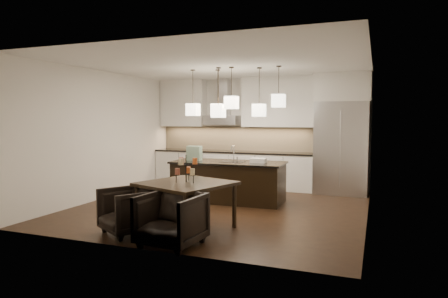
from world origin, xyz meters
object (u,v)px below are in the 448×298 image
at_px(armchair_left, 129,211).
at_px(dining_table, 186,205).
at_px(refrigerator, 341,148).
at_px(armchair_right, 171,220).
at_px(island_body, 228,182).

bearing_deg(armchair_left, dining_table, 68.34).
relative_size(refrigerator, armchair_left, 2.78).
xyz_separation_m(dining_table, armchair_right, (0.19, -0.86, -0.01)).
relative_size(island_body, armchair_right, 2.84).
height_order(dining_table, armchair_right, dining_table).
relative_size(dining_table, armchair_left, 1.62).
height_order(island_body, armchair_left, island_body).
bearing_deg(armchair_right, refrigerator, 74.21).
relative_size(island_body, dining_table, 1.84).
xyz_separation_m(refrigerator, island_body, (-2.16, -1.75, -0.67)).
bearing_deg(island_body, dining_table, -88.43).
bearing_deg(armchair_left, refrigerator, 89.21).
distance_m(dining_table, armchair_left, 0.90).
height_order(refrigerator, armchair_right, refrigerator).
bearing_deg(refrigerator, island_body, -141.01).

